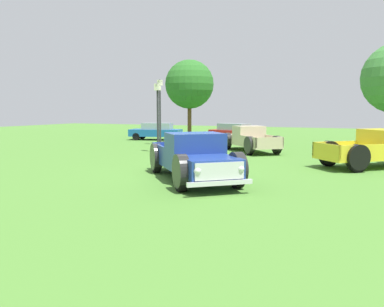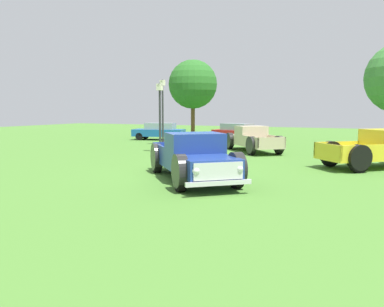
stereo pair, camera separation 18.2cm
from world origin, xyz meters
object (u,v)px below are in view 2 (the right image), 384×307
Objects in this scene: pickup_truck_foreground at (195,158)px; oak_tree_center at (193,84)px; sedan_distant_a at (238,132)px; sedan_distant_b at (159,131)px; pickup_truck_behind_left at (251,139)px; lamp_post_near at (163,111)px; trash_can at (379,145)px; lamp_post_far at (160,116)px.

oak_tree_center is (-9.53, 20.36, 3.86)m from pickup_truck_foreground.
sedan_distant_a is 6.19m from sedan_distant_b.
pickup_truck_behind_left is 1.10× the size of sedan_distant_b.
sedan_distant_a is at bearing -34.71° from oak_tree_center.
pickup_truck_foreground is at bearing -56.06° from lamp_post_near.
lamp_post_near reaches higher than trash_can.
sedan_distant_b is (-8.90, 4.95, 0.01)m from pickup_truck_behind_left.
sedan_distant_a is 0.63× the size of oak_tree_center.
pickup_truck_foreground reaches higher than sedan_distant_b.
pickup_truck_foreground is 13.10m from trash_can.
pickup_truck_behind_left is 0.69× the size of oak_tree_center.
pickup_truck_foreground is at bearing -56.31° from sedan_distant_b.
sedan_distant_b reaches higher than trash_can.
oak_tree_center reaches higher than lamp_post_near.
sedan_distant_a is at bearing 15.12° from sedan_distant_b.
oak_tree_center is at bearing 129.22° from pickup_truck_behind_left.
lamp_post_far is (-4.36, -2.86, 1.34)m from pickup_truck_behind_left.
lamp_post_near is at bearing -77.32° from oak_tree_center.
pickup_truck_foreground is at bearing -52.74° from lamp_post_far.
pickup_truck_behind_left is (-1.02, 9.93, -0.08)m from pickup_truck_foreground.
lamp_post_far is at bearing -156.84° from trash_can.
oak_tree_center is at bearing 107.34° from lamp_post_far.
sedan_distant_b is (-9.92, 14.88, -0.07)m from pickup_truck_foreground.
trash_can is 0.14× the size of oak_tree_center.
lamp_post_near is at bearing -176.70° from trash_can.
oak_tree_center is at bearing 115.08° from pickup_truck_foreground.
lamp_post_near reaches higher than lamp_post_far.
oak_tree_center reaches higher than pickup_truck_behind_left.
lamp_post_near is at bearing 117.33° from lamp_post_far.
pickup_truck_behind_left is 6.95m from trash_can.
sedan_distant_b is 15.90m from trash_can.
sedan_distant_a is 4.51× the size of trash_can.
pickup_truck_behind_left is at bearing -29.06° from sedan_distant_b.
pickup_truck_foreground is 9.98m from pickup_truck_behind_left.
sedan_distant_b is at bearing 123.69° from pickup_truck_foreground.
pickup_truck_foreground is 1.22× the size of sedan_distant_a.
pickup_truck_foreground is 13.40m from lamp_post_near.
sedan_distant_a is at bearing 114.05° from pickup_truck_behind_left.
trash_can is (15.59, -3.08, -0.22)m from sedan_distant_b.
sedan_distant_b is at bearing 120.18° from lamp_post_far.
sedan_distant_a is 7.85m from oak_tree_center.
lamp_post_far is 14.16m from oak_tree_center.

